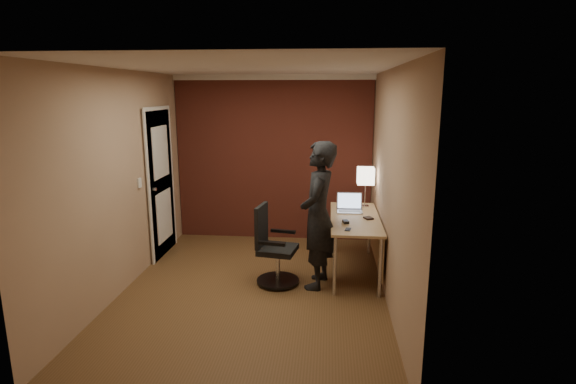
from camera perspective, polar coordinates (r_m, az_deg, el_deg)
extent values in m
plane|color=brown|center=(5.36, -4.36, -12.25)|extent=(4.00, 4.00, 0.00)
plane|color=white|center=(4.87, -4.87, 15.51)|extent=(4.00, 4.00, 0.00)
plane|color=tan|center=(6.92, -1.81, 4.29)|extent=(3.00, 0.00, 3.00)
plane|color=tan|center=(3.08, -10.90, -6.55)|extent=(3.00, 0.00, 3.00)
plane|color=tan|center=(5.42, -20.42, 1.19)|extent=(0.00, 4.00, 4.00)
plane|color=tan|center=(4.94, 12.81, 0.62)|extent=(0.00, 4.00, 4.00)
cube|color=brown|center=(6.89, -1.84, 4.25)|extent=(2.98, 0.06, 2.50)
cube|color=silver|center=(6.81, -1.92, 14.36)|extent=(3.00, 0.08, 0.08)
cube|color=silver|center=(2.96, -11.68, 16.44)|extent=(3.00, 0.08, 0.08)
cube|color=silver|center=(5.32, -21.04, 14.06)|extent=(0.08, 4.00, 0.08)
cube|color=silver|center=(4.84, 13.04, 14.79)|extent=(0.08, 4.00, 0.08)
cube|color=silver|center=(6.45, -15.91, 0.95)|extent=(0.05, 0.82, 2.02)
cube|color=silver|center=(6.45, -15.78, 0.94)|extent=(0.02, 0.92, 2.12)
cylinder|color=silver|center=(6.13, -16.60, 0.32)|extent=(0.05, 0.05, 0.05)
cube|color=silver|center=(5.84, -18.34, 1.10)|extent=(0.02, 0.08, 0.12)
cube|color=tan|center=(5.64, 8.51, -3.31)|extent=(0.60, 1.50, 0.03)
cube|color=tan|center=(5.75, 11.22, -6.09)|extent=(0.02, 1.38, 0.54)
cylinder|color=silver|center=(5.10, 5.96, -9.34)|extent=(0.04, 0.04, 0.70)
cylinder|color=silver|center=(6.40, 5.82, -4.73)|extent=(0.04, 0.04, 0.70)
cylinder|color=silver|center=(5.13, 11.62, -9.39)|extent=(0.04, 0.04, 0.70)
cylinder|color=silver|center=(6.43, 10.30, -4.80)|extent=(0.04, 0.04, 0.70)
cube|color=silver|center=(6.17, 9.69, -1.77)|extent=(0.11, 0.11, 0.01)
cylinder|color=silver|center=(6.13, 9.74, -0.34)|extent=(0.01, 0.01, 0.30)
cube|color=white|center=(6.08, 9.83, 2.05)|extent=(0.22, 0.22, 0.22)
cube|color=silver|center=(5.87, 7.83, -2.46)|extent=(0.33, 0.23, 0.01)
cube|color=silver|center=(5.95, 7.80, -1.08)|extent=(0.33, 0.06, 0.22)
cube|color=#B2CCF2|center=(5.94, 7.80, -1.10)|extent=(0.30, 0.05, 0.19)
cube|color=gray|center=(5.85, 7.83, -2.40)|extent=(0.28, 0.13, 0.00)
cube|color=black|center=(5.37, 7.34, -3.77)|extent=(0.08, 0.11, 0.03)
cube|color=black|center=(5.12, 7.62, -4.73)|extent=(0.08, 0.12, 0.01)
cube|color=black|center=(5.59, 10.17, -3.27)|extent=(0.13, 0.14, 0.02)
cylinder|color=black|center=(5.49, -1.29, -11.16)|extent=(0.51, 0.51, 0.03)
cylinder|color=silver|center=(5.42, -1.30, -9.31)|extent=(0.05, 0.05, 0.38)
cube|color=black|center=(5.35, -1.31, -7.33)|extent=(0.48, 0.48, 0.06)
cube|color=black|center=(5.32, -3.40, -4.27)|extent=(0.11, 0.38, 0.50)
cube|color=black|center=(5.51, -0.63, -5.01)|extent=(0.31, 0.10, 0.04)
cube|color=black|center=(5.08, -2.07, -6.56)|extent=(0.31, 0.10, 0.04)
imported|color=black|center=(5.19, 3.84, -2.99)|extent=(0.51, 0.69, 1.72)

